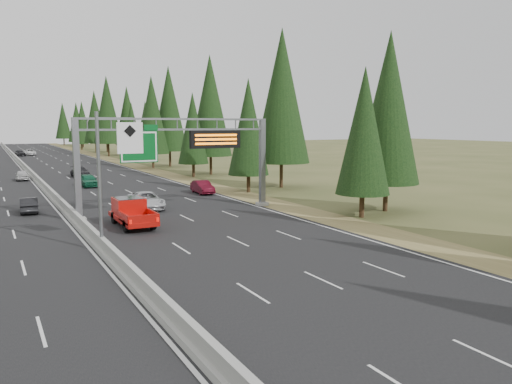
# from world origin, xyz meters

# --- Properties ---
(road) EXTENTS (32.00, 260.00, 0.08)m
(road) POSITION_xyz_m (0.00, 80.00, 0.04)
(road) COLOR black
(road) RESTS_ON ground
(shoulder_right) EXTENTS (3.60, 260.00, 0.06)m
(shoulder_right) POSITION_xyz_m (17.80, 80.00, 0.03)
(shoulder_right) COLOR olive
(shoulder_right) RESTS_ON ground
(median_barrier) EXTENTS (0.70, 260.00, 0.85)m
(median_barrier) POSITION_xyz_m (0.00, 80.00, 0.41)
(median_barrier) COLOR gray
(median_barrier) RESTS_ON road
(sign_gantry) EXTENTS (16.75, 0.98, 7.80)m
(sign_gantry) POSITION_xyz_m (8.92, 34.88, 5.27)
(sign_gantry) COLOR slate
(sign_gantry) RESTS_ON road
(hov_sign_pole) EXTENTS (2.80, 0.50, 8.00)m
(hov_sign_pole) POSITION_xyz_m (0.58, 24.97, 4.72)
(hov_sign_pole) COLOR slate
(hov_sign_pole) RESTS_ON road
(tree_row_right) EXTENTS (11.53, 238.60, 18.78)m
(tree_row_right) POSITION_xyz_m (22.39, 65.60, 9.29)
(tree_row_right) COLOR black
(tree_row_right) RESTS_ON ground
(silver_minivan) EXTENTS (2.61, 5.36, 1.47)m
(silver_minivan) POSITION_xyz_m (6.45, 38.29, 0.81)
(silver_minivan) COLOR silver
(silver_minivan) RESTS_ON road
(red_pickup) EXTENTS (2.15, 6.03, 1.97)m
(red_pickup) POSITION_xyz_m (3.44, 31.77, 1.17)
(red_pickup) COLOR black
(red_pickup) RESTS_ON road
(car_ahead_green) EXTENTS (2.08, 4.54, 1.51)m
(car_ahead_green) POSITION_xyz_m (4.89, 57.08, 0.83)
(car_ahead_green) COLOR #145B3B
(car_ahead_green) RESTS_ON road
(car_ahead_dkred) EXTENTS (1.70, 4.26, 1.38)m
(car_ahead_dkred) POSITION_xyz_m (14.50, 45.00, 0.77)
(car_ahead_dkred) COLOR #520B19
(car_ahead_dkred) RESTS_ON road
(car_ahead_dkgrey) EXTENTS (2.11, 4.91, 1.41)m
(car_ahead_dkgrey) POSITION_xyz_m (5.91, 69.12, 0.78)
(car_ahead_dkgrey) COLOR black
(car_ahead_dkgrey) RESTS_ON road
(car_ahead_white) EXTENTS (2.66, 5.49, 1.50)m
(car_ahead_white) POSITION_xyz_m (3.77, 127.47, 0.83)
(car_ahead_white) COLOR silver
(car_ahead_white) RESTS_ON road
(car_ahead_far) EXTENTS (2.24, 4.61, 1.52)m
(car_ahead_far) POSITION_xyz_m (1.50, 125.18, 0.84)
(car_ahead_far) COLOR black
(car_ahead_far) RESTS_ON road
(car_onc_near) EXTENTS (1.57, 3.95, 1.28)m
(car_onc_near) POSITION_xyz_m (-2.67, 41.04, 0.72)
(car_onc_near) COLOR black
(car_onc_near) RESTS_ON road
(car_onc_white) EXTENTS (1.80, 4.08, 1.36)m
(car_onc_white) POSITION_xyz_m (-1.50, 68.35, 0.76)
(car_onc_white) COLOR silver
(car_onc_white) RESTS_ON road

